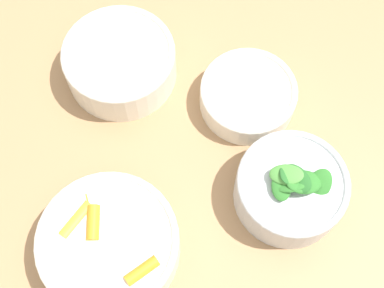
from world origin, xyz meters
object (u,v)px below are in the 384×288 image
object	(u,v)px
bowl_carrots	(109,244)
bowl_greens	(291,188)
bowl_beans_hotdog	(120,63)
bowl_cookies	(248,95)

from	to	relation	value
bowl_carrots	bowl_greens	distance (m)	0.26
bowl_carrots	bowl_greens	size ratio (longest dim) A/B	1.23
bowl_greens	bowl_carrots	bearing A→B (deg)	109.45
bowl_carrots	bowl_beans_hotdog	xyz separation A→B (m)	(0.29, 0.01, -0.00)
bowl_beans_hotdog	bowl_cookies	xyz separation A→B (m)	(-0.05, -0.20, -0.01)
bowl_beans_hotdog	bowl_cookies	distance (m)	0.21
bowl_beans_hotdog	bowl_greens	bearing A→B (deg)	-127.45
bowl_carrots	bowl_beans_hotdog	size ratio (longest dim) A/B	1.09
bowl_beans_hotdog	bowl_cookies	world-z (taller)	bowl_beans_hotdog
bowl_carrots	bowl_cookies	distance (m)	0.31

